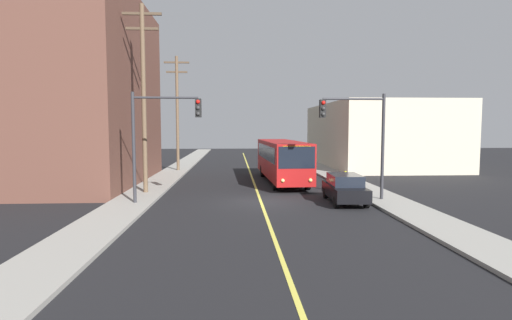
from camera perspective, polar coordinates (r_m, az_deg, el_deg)
ground_plane at (r=23.09m, az=0.69°, el=-5.95°), size 120.00×120.00×0.00m
sidewalk_left at (r=33.41m, az=-13.00°, el=-2.67°), size 2.50×90.00×0.15m
sidewalk_right at (r=34.07m, az=11.82°, el=-2.52°), size 2.50×90.00×0.15m
lane_stripe_center at (r=37.92m, az=-0.82°, el=-1.81°), size 0.16×60.00×0.01m
building_left_brick at (r=33.15m, az=-24.61°, el=8.85°), size 10.00×16.05×13.86m
building_right_warehouse at (r=47.28m, az=16.69°, el=3.43°), size 12.00×19.72×6.88m
city_bus at (r=31.37m, az=3.68°, el=0.17°), size 3.04×12.23×3.20m
parked_car_black at (r=23.16m, az=12.51°, el=-3.92°), size 1.97×4.47×1.62m
utility_pole_near at (r=26.29m, az=-15.70°, el=9.42°), size 2.40×0.28×11.68m
utility_pole_mid at (r=39.53m, az=-11.14°, el=7.24°), size 2.40×0.28×10.91m
traffic_signal_left_corner at (r=22.31m, az=-13.23°, el=4.68°), size 3.75×0.48×6.00m
traffic_signal_right_corner at (r=23.40m, az=14.14°, el=4.65°), size 3.75×0.48×6.00m
fire_hydrant at (r=30.93m, az=12.59°, el=-2.29°), size 0.44×0.26×0.84m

